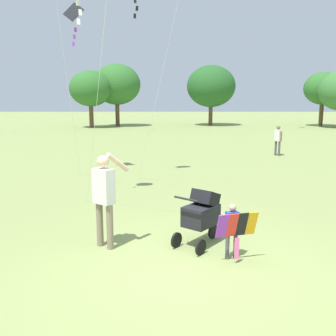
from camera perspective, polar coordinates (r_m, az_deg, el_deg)
The scene contains 7 objects.
ground_plane at distance 6.13m, azimuth 3.90°, elevation -15.10°, with size 120.00×120.00×0.00m, color #849351.
treeline_distant at distance 34.16m, azimuth 10.26°, elevation 11.68°, with size 29.52×6.55×5.41m.
child_with_butterfly_kite at distance 6.38m, azimuth 9.98°, elevation -8.63°, with size 0.70×0.42×0.94m.
person_adult_flyer at distance 6.76m, azimuth -9.27°, elevation -3.66°, with size 0.67×0.45×1.74m.
stroller at distance 6.92m, azimuth 5.31°, elevation -6.63°, with size 0.92×1.03×1.03m.
kite_green_novelty at distance 13.44m, azimuth -13.70°, elevation 20.73°, with size 0.79×3.52×5.68m.
person_red_shirt at distance 17.89m, azimuth 16.39°, elevation 4.31°, with size 0.31×0.38×1.36m.
Camera 1 is at (-0.38, -5.50, 2.67)m, focal length 40.78 mm.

